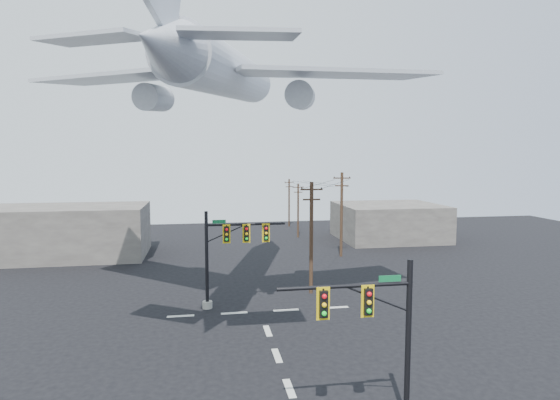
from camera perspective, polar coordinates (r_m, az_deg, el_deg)
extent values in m
plane|color=black|center=(25.96, 1.14, -21.99)|extent=(120.00, 120.00, 0.00)
cube|color=beige|center=(25.96, 1.14, -21.97)|extent=(0.40, 2.00, 0.01)
cube|color=beige|center=(29.51, -0.37, -18.43)|extent=(0.40, 2.00, 0.01)
cube|color=beige|center=(33.16, -1.52, -15.66)|extent=(0.40, 2.00, 0.01)
cube|color=beige|center=(36.68, -12.02, -13.67)|extent=(2.00, 0.40, 0.01)
cube|color=beige|center=(36.71, -5.59, -13.55)|extent=(2.00, 0.40, 0.01)
cube|color=beige|center=(37.18, 0.74, -13.28)|extent=(2.00, 0.40, 0.01)
cube|color=beige|center=(38.06, 6.83, -12.87)|extent=(2.00, 0.40, 0.01)
cylinder|color=black|center=(22.51, 15.35, -16.26)|extent=(0.25, 0.25, 7.42)
cylinder|color=black|center=(20.62, 7.90, -10.37)|extent=(5.95, 0.17, 0.17)
cylinder|color=black|center=(21.28, 11.78, -11.72)|extent=(3.23, 0.08, 0.08)
cube|color=black|center=(20.98, 10.65, -12.04)|extent=(0.36, 0.32, 1.17)
cube|color=yellow|center=(21.00, 10.63, -12.03)|extent=(0.58, 0.04, 1.43)
sphere|color=red|center=(20.71, 10.84, -11.21)|extent=(0.21, 0.21, 0.21)
sphere|color=yellow|center=(20.82, 10.82, -12.19)|extent=(0.21, 0.21, 0.21)
sphere|color=#0CC623|center=(20.93, 10.80, -13.15)|extent=(0.21, 0.21, 0.21)
cube|color=black|center=(20.41, 5.29, -12.48)|extent=(0.36, 0.32, 1.17)
cube|color=yellow|center=(20.42, 5.27, -12.46)|extent=(0.58, 0.04, 1.43)
sphere|color=red|center=(20.13, 5.43, -11.63)|extent=(0.21, 0.21, 0.21)
sphere|color=yellow|center=(20.24, 5.42, -12.63)|extent=(0.21, 0.21, 0.21)
sphere|color=#0CC623|center=(20.36, 5.41, -13.62)|extent=(0.21, 0.21, 0.21)
cube|color=#0E6332|center=(21.17, 13.25, -9.30)|extent=(1.01, 0.04, 0.28)
cylinder|color=#98988A|center=(38.01, -8.84, -12.50)|extent=(0.77, 0.77, 0.55)
cylinder|color=black|center=(37.07, -8.92, -7.26)|extent=(0.26, 0.26, 7.67)
cylinder|color=black|center=(36.72, -4.15, -2.98)|extent=(6.18, 0.18, 0.18)
cylinder|color=black|center=(36.71, -6.55, -4.04)|extent=(3.36, 0.09, 0.09)
cube|color=black|center=(36.56, -6.54, -4.13)|extent=(0.37, 0.33, 1.21)
cube|color=yellow|center=(36.58, -6.54, -4.13)|extent=(0.60, 0.04, 1.48)
sphere|color=red|center=(36.31, -6.53, -3.59)|extent=(0.22, 0.22, 0.22)
sphere|color=yellow|center=(36.37, -6.52, -4.18)|extent=(0.22, 0.22, 0.22)
sphere|color=#0CC623|center=(36.44, -6.52, -4.78)|extent=(0.22, 0.22, 0.22)
cube|color=black|center=(36.67, -4.12, -4.08)|extent=(0.37, 0.33, 1.21)
cube|color=yellow|center=(36.69, -4.12, -4.08)|extent=(0.60, 0.04, 1.48)
sphere|color=red|center=(36.42, -4.10, -3.54)|extent=(0.22, 0.22, 0.22)
sphere|color=yellow|center=(36.48, -4.09, -4.13)|extent=(0.22, 0.22, 0.22)
sphere|color=#0CC623|center=(36.55, -4.09, -4.72)|extent=(0.22, 0.22, 0.22)
cube|color=black|center=(36.84, -1.72, -4.03)|extent=(0.37, 0.33, 1.21)
cube|color=yellow|center=(36.86, -1.73, -4.02)|extent=(0.60, 0.04, 1.48)
sphere|color=red|center=(36.60, -1.69, -3.48)|extent=(0.22, 0.22, 0.22)
sphere|color=yellow|center=(36.66, -1.68, -4.07)|extent=(0.22, 0.22, 0.22)
sphere|color=#0CC623|center=(36.72, -1.68, -4.66)|extent=(0.22, 0.22, 0.22)
cube|color=#0E6332|center=(36.48, -7.44, -2.63)|extent=(1.04, 0.04, 0.28)
cylinder|color=#402C1B|center=(40.49, 3.84, -4.65)|extent=(0.32, 0.32, 9.69)
cube|color=#402C1B|center=(39.96, 3.87, 1.29)|extent=(1.94, 0.15, 0.13)
cube|color=#402C1B|center=(40.04, 3.87, 0.06)|extent=(1.51, 0.14, 0.13)
cylinder|color=black|center=(39.77, 2.67, 1.43)|extent=(0.11, 0.11, 0.13)
cylinder|color=black|center=(39.96, 3.88, 1.44)|extent=(0.11, 0.11, 0.13)
cylinder|color=black|center=(40.16, 5.07, 1.45)|extent=(0.11, 0.11, 0.13)
cylinder|color=#402C1B|center=(55.48, 7.50, -1.78)|extent=(0.34, 0.34, 9.96)
cube|color=#402C1B|center=(55.10, 7.56, 2.66)|extent=(2.01, 0.46, 0.13)
cube|color=#402C1B|center=(55.15, 7.55, 1.74)|extent=(1.57, 0.38, 0.13)
cylinder|color=black|center=(54.98, 6.64, 2.79)|extent=(0.11, 0.11, 0.13)
cylinder|color=black|center=(55.10, 7.56, 2.78)|extent=(0.11, 0.11, 0.13)
cylinder|color=black|center=(55.23, 8.48, 2.78)|extent=(0.11, 0.11, 0.13)
cylinder|color=#402C1B|center=(67.95, 2.22, -1.30)|extent=(0.27, 0.27, 7.86)
cube|color=#402C1B|center=(67.64, 2.23, 1.56)|extent=(1.61, 0.29, 0.11)
cube|color=#402C1B|center=(67.69, 2.23, 0.96)|extent=(1.26, 0.25, 0.11)
cylinder|color=black|center=(67.57, 1.62, 1.64)|extent=(0.09, 0.09, 0.11)
cylinder|color=black|center=(67.63, 2.23, 1.64)|extent=(0.09, 0.09, 0.11)
cylinder|color=black|center=(67.70, 2.83, 1.64)|extent=(0.09, 0.09, 0.11)
cylinder|color=#402C1B|center=(78.37, 1.11, -0.34)|extent=(0.28, 0.28, 7.98)
cube|color=#402C1B|center=(78.09, 1.12, 2.17)|extent=(1.62, 0.56, 0.11)
cube|color=#402C1B|center=(78.14, 1.12, 1.63)|extent=(1.26, 0.46, 0.11)
cylinder|color=black|center=(77.76, 0.63, 2.22)|extent=(0.09, 0.09, 0.11)
cylinder|color=black|center=(78.09, 1.12, 2.23)|extent=(0.09, 0.09, 0.11)
cylinder|color=black|center=(78.42, 1.60, 2.25)|extent=(0.09, 0.09, 0.11)
cylinder|color=black|center=(47.28, 4.98, 2.01)|extent=(6.92, 13.85, 0.03)
cylinder|color=black|center=(61.11, 3.89, 2.01)|extent=(2.27, 13.45, 0.03)
cylinder|color=black|center=(72.73, 1.07, 1.85)|extent=(0.66, 10.56, 0.03)
cylinder|color=black|center=(47.75, 7.03, 2.03)|extent=(6.99, 13.85, 0.03)
cylinder|color=black|center=(61.51, 5.35, 2.02)|extent=(2.63, 13.46, 0.03)
cylinder|color=black|center=(73.01, 2.19, 1.86)|extent=(0.70, 10.56, 0.03)
cylinder|color=silver|center=(37.39, -6.46, 15.13)|extent=(9.92, 23.26, 5.31)
cone|color=silver|center=(51.12, -2.84, 13.71)|extent=(4.98, 6.15, 4.01)
cone|color=silver|center=(24.02, -14.36, 17.97)|extent=(4.63, 6.03, 3.64)
cube|color=silver|center=(38.51, -19.26, 13.90)|extent=(14.53, 13.60, 0.66)
cube|color=silver|center=(34.86, 6.56, 15.08)|extent=(15.42, 7.36, 0.66)
cylinder|color=silver|center=(38.32, -15.11, 11.93)|extent=(3.02, 4.20, 2.31)
cylinder|color=silver|center=(35.79, 2.52, 12.58)|extent=(3.02, 4.20, 2.31)
cube|color=silver|center=(26.12, -21.75, 17.84)|extent=(6.17, 5.09, 0.39)
cube|color=silver|center=(23.72, -5.07, 19.52)|extent=(5.74, 2.62, 0.39)
cube|color=slate|center=(60.40, -24.54, -3.54)|extent=(18.00, 10.00, 6.00)
cube|color=slate|center=(68.58, 13.12, -2.58)|extent=(14.00, 12.00, 5.00)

